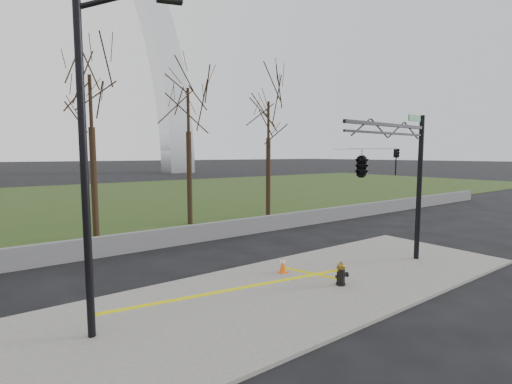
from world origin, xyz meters
TOP-DOWN VIEW (x-y plane):
  - ground at (0.00, 0.00)m, footprint 500.00×500.00m
  - sidewalk at (0.00, 0.00)m, footprint 18.00×6.00m
  - grass_strip at (0.00, 30.00)m, footprint 120.00×40.00m
  - guardrail at (0.00, 8.00)m, footprint 60.00×0.30m
  - gateway_arch at (0.00, 75.00)m, footprint 66.00×6.00m
  - tree_row at (-6.56, 12.00)m, footprint 32.87×4.00m
  - fire_hydrant at (1.10, -0.70)m, footprint 0.50×0.32m
  - traffic_cone at (0.37, 1.44)m, footprint 0.31×0.31m
  - street_light at (-6.23, 0.41)m, footprint 2.31×0.94m
  - traffic_signal_mast at (2.85, -0.60)m, footprint 5.10×2.51m
  - caution_tape at (-1.90, 0.01)m, footprint 7.54×2.14m

SIDE VIEW (x-z plane):
  - ground at x=0.00m, z-range 0.00..0.00m
  - grass_strip at x=0.00m, z-range 0.00..0.06m
  - sidewalk at x=0.00m, z-range 0.00..0.10m
  - traffic_cone at x=0.37m, z-range 0.10..0.70m
  - guardrail at x=0.00m, z-range 0.00..0.90m
  - fire_hydrant at x=1.10m, z-range 0.07..0.87m
  - caution_tape at x=-1.90m, z-range 0.34..0.75m
  - traffic_signal_mast at x=2.85m, z-range 1.15..7.15m
  - tree_row at x=-6.56m, z-range 0.00..9.02m
  - street_light at x=-6.23m, z-range 0.59..8.80m
  - gateway_arch at x=0.00m, z-range 0.00..65.00m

